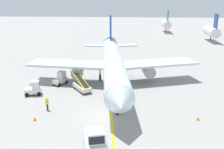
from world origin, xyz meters
TOP-DOWN VIEW (x-y plane):
  - ground_plane at (0.00, 0.00)m, footprint 300.00×300.00m
  - taxi_line_yellow at (0.40, 5.00)m, footprint 9.42×79.51m
  - airliner at (0.34, 12.47)m, footprint 28.42×35.33m
  - pushback_tug at (0.04, -7.06)m, footprint 2.75×3.96m
  - baggage_tug_near_wing at (-8.18, 11.05)m, footprint 2.29×2.73m
  - baggage_tug_by_cargo_door at (-10.80, 6.12)m, footprint 2.68×1.97m
  - belt_loader_forward_hold at (-4.20, 8.37)m, footprint 3.93×4.79m
  - ground_crew_marshaller at (-7.20, 1.05)m, footprint 0.36×0.24m
  - safety_cone_nose_left at (3.35, 6.45)m, footprint 0.36×0.36m
  - safety_cone_nose_right at (-7.77, -1.90)m, footprint 0.36×0.36m
  - safety_cone_wingtip_left at (11.16, -0.34)m, footprint 0.36×0.36m
  - distant_aircraft_mid_left at (16.83, 76.49)m, footprint 3.00×10.10m
  - distant_aircraft_mid_right at (28.35, 55.53)m, footprint 3.00×10.10m

SIDE VIEW (x-z plane):
  - ground_plane at x=0.00m, z-range 0.00..0.00m
  - taxi_line_yellow at x=0.40m, z-range 0.00..0.01m
  - safety_cone_nose_left at x=3.35m, z-range 0.00..0.44m
  - safety_cone_nose_right at x=-7.77m, z-range 0.00..0.44m
  - safety_cone_wingtip_left at x=11.16m, z-range 0.00..0.44m
  - belt_loader_forward_hold at x=-4.20m, z-range -0.52..2.07m
  - ground_crew_marshaller at x=-7.20m, z-range 0.06..1.76m
  - baggage_tug_near_wing at x=-8.18m, z-range -0.12..1.98m
  - baggage_tug_by_cargo_door at x=-10.80m, z-range -0.12..1.98m
  - pushback_tug at x=0.04m, z-range -0.11..2.09m
  - distant_aircraft_mid_left at x=16.83m, z-range -1.18..7.62m
  - distant_aircraft_mid_right at x=28.35m, z-range -1.18..7.62m
  - airliner at x=0.34m, z-range -1.63..8.47m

